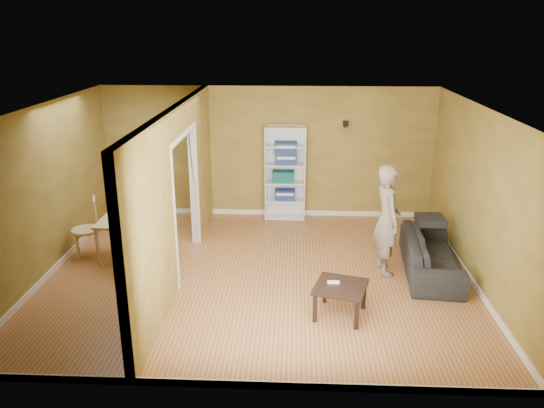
% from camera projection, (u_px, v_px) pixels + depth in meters
% --- Properties ---
extents(room_shell, '(6.50, 6.50, 6.50)m').
position_uv_depth(room_shell, '(258.00, 195.00, 7.88)').
color(room_shell, '#BB6E4B').
rests_on(room_shell, ground).
extents(partition, '(0.22, 5.50, 2.60)m').
position_uv_depth(partition, '(178.00, 194.00, 7.93)').
color(partition, '#A6913C').
rests_on(partition, ground).
extents(wall_speaker, '(0.10, 0.10, 0.10)m').
position_uv_depth(wall_speaker, '(346.00, 124.00, 10.16)').
color(wall_speaker, black).
rests_on(wall_speaker, room_shell).
extents(sofa, '(2.08, 1.04, 0.76)m').
position_uv_depth(sofa, '(431.00, 249.00, 8.29)').
color(sofa, black).
rests_on(sofa, ground).
extents(person, '(0.84, 0.70, 2.05)m').
position_uv_depth(person, '(388.00, 210.00, 8.08)').
color(person, slate).
rests_on(person, ground).
extents(bookshelf, '(0.79, 0.34, 1.87)m').
position_uv_depth(bookshelf, '(285.00, 173.00, 10.44)').
color(bookshelf, white).
rests_on(bookshelf, ground).
extents(paper_box_navy_a, '(0.40, 0.26, 0.20)m').
position_uv_depth(paper_box_navy_a, '(285.00, 194.00, 10.54)').
color(paper_box_navy_a, navy).
rests_on(paper_box_navy_a, bookshelf).
extents(paper_box_teal, '(0.43, 0.28, 0.22)m').
position_uv_depth(paper_box_teal, '(283.00, 176.00, 10.42)').
color(paper_box_teal, '#108F7E').
rests_on(paper_box_teal, bookshelf).
extents(paper_box_navy_b, '(0.41, 0.27, 0.21)m').
position_uv_depth(paper_box_navy_b, '(286.00, 159.00, 10.30)').
color(paper_box_navy_b, navy).
rests_on(paper_box_navy_b, bookshelf).
extents(paper_box_navy_c, '(0.43, 0.28, 0.22)m').
position_uv_depth(paper_box_navy_c, '(286.00, 147.00, 10.23)').
color(paper_box_navy_c, navy).
rests_on(paper_box_navy_c, bookshelf).
extents(coffee_table, '(0.66, 0.66, 0.44)m').
position_uv_depth(coffee_table, '(340.00, 290.00, 7.03)').
color(coffee_table, black).
rests_on(coffee_table, ground).
extents(game_controller, '(0.16, 0.04, 0.03)m').
position_uv_depth(game_controller, '(333.00, 282.00, 7.07)').
color(game_controller, white).
rests_on(game_controller, coffee_table).
extents(dining_table, '(1.09, 0.72, 0.68)m').
position_uv_depth(dining_table, '(133.00, 225.00, 8.66)').
color(dining_table, tan).
rests_on(dining_table, ground).
extents(chair_left, '(0.60, 0.60, 1.03)m').
position_uv_depth(chair_left, '(86.00, 228.00, 8.76)').
color(chair_left, tan).
rests_on(chair_left, ground).
extents(chair_near, '(0.61, 0.61, 1.03)m').
position_uv_depth(chair_near, '(128.00, 243.00, 8.16)').
color(chair_near, '#D1AF82').
rests_on(chair_near, ground).
extents(chair_far, '(0.45, 0.45, 0.94)m').
position_uv_depth(chair_far, '(146.00, 220.00, 9.26)').
color(chair_far, tan).
rests_on(chair_far, ground).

